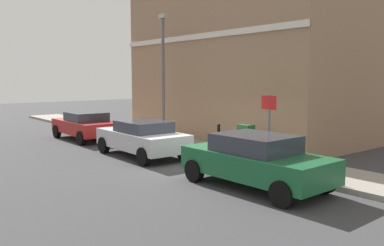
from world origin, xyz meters
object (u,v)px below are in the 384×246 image
utility_cabinet (246,141)px  bollard_near_cabinet (219,136)px  car_green (256,160)px  car_silver (142,138)px  lamppost (163,71)px  bollard_far_kerb (171,133)px  street_sign (269,120)px  car_red (85,125)px

utility_cabinet → bollard_near_cabinet: utility_cabinet is taller
car_green → car_silver: car_green is taller
utility_cabinet → lamppost: size_ratio=0.20×
bollard_near_cabinet → lamppost: bearing=89.4°
utility_cabinet → car_green: bearing=-132.4°
bollard_far_kerb → car_green: bearing=-104.7°
car_silver → lamppost: (2.69, 2.43, 2.58)m
utility_cabinet → street_sign: size_ratio=0.50×
bollard_near_cabinet → street_sign: bearing=-104.0°
street_sign → bollard_near_cabinet: bearing=76.0°
car_green → lamppost: size_ratio=0.74×
street_sign → lamppost: bearing=83.2°
car_silver → bollard_far_kerb: car_silver is taller
utility_cabinet → bollard_near_cabinet: (0.10, 1.56, 0.02)m
bollard_near_cabinet → street_sign: 3.45m
bollard_far_kerb → lamppost: bearing=62.6°
car_red → lamppost: (2.58, -2.90, 2.60)m
car_red → lamppost: lamppost is taller
car_silver → utility_cabinet: (2.55, -2.96, -0.04)m
lamppost → car_silver: bearing=-138.0°
car_silver → car_red: size_ratio=1.02×
car_green → bollard_far_kerb: 6.35m
car_silver → bollard_near_cabinet: size_ratio=3.98×
bollard_near_cabinet → street_sign: (-0.80, -3.21, 0.96)m
car_red → utility_cabinet: bearing=-163.3°
car_red → street_sign: (1.74, -9.94, 0.96)m
bollard_near_cabinet → lamppost: lamppost is taller
utility_cabinet → lamppost: bearing=88.5°
utility_cabinet → street_sign: street_sign is taller
car_red → bollard_far_kerb: size_ratio=3.92×
lamppost → utility_cabinet: bearing=-91.5°
car_silver → street_sign: street_sign is taller
car_red → lamppost: bearing=-138.1°
utility_cabinet → bollard_far_kerb: bearing=104.5°
utility_cabinet → street_sign: 2.05m
car_silver → street_sign: (1.85, -4.61, 0.94)m
car_red → bollard_near_cabinet: car_red is taller
car_green → street_sign: street_sign is taller
utility_cabinet → lamppost: (0.14, 5.39, 2.62)m
utility_cabinet → bollard_far_kerb: (-0.88, 3.42, 0.02)m
lamppost → car_red: bearing=131.7°
car_red → bollard_near_cabinet: bearing=-159.1°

